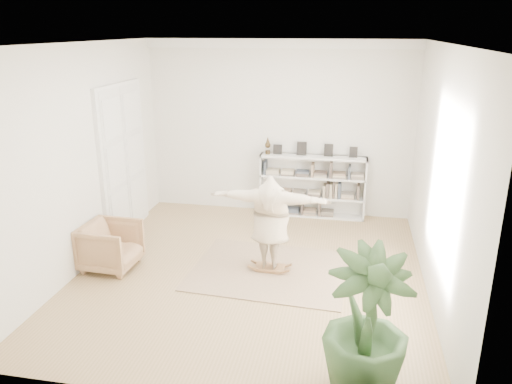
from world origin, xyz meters
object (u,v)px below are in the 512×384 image
Objects in this scene: bookshelf at (312,187)px; armchair at (111,246)px; person at (270,220)px; houseplant at (366,324)px; rocker_board at (270,267)px.

armchair is at bearing -134.84° from bookshelf.
houseplant is at bearing 122.61° from person.
bookshelf is 2.74m from person.
armchair is at bearing -168.73° from rocker_board.
houseplant reaches higher than rocker_board.
person reaches higher than bookshelf.
rocker_board is 0.30× the size of houseplant.
houseplant reaches higher than armchair.
armchair is 1.74× the size of rocker_board.
rocker_board is at bearing -79.29° from armchair.
houseplant is at bearing -116.05° from armchair.
houseplant is (1.46, -2.59, 0.77)m from rocker_board.
person is 1.15× the size of houseplant.
bookshelf is at bearing 100.82° from houseplant.
bookshelf is 2.79m from rocker_board.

